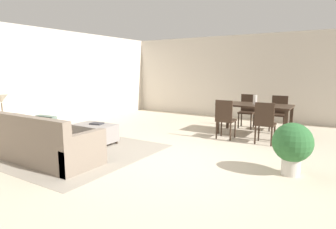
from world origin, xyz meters
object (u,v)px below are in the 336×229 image
(dining_table, at_px, (255,108))
(dining_chair_far_right, at_px, (279,111))
(table_lamp, at_px, (1,100))
(couch, at_px, (42,144))
(side_table, at_px, (4,126))
(dining_chair_near_left, at_px, (225,117))
(book_on_ottoman, at_px, (97,123))
(ottoman_table, at_px, (95,133))
(potted_plant, at_px, (292,144))
(vase_centerpiece, at_px, (255,100))
(dining_chair_far_left, at_px, (247,109))
(dining_chair_near_right, at_px, (265,121))

(dining_table, distance_m, dining_chair_far_right, 0.94)
(table_lamp, relative_size, dining_chair_far_right, 0.57)
(couch, xyz_separation_m, side_table, (-1.40, 0.10, 0.17))
(couch, relative_size, dining_table, 1.27)
(dining_chair_near_left, distance_m, book_on_ottoman, 2.90)
(table_lamp, height_order, dining_chair_far_right, table_lamp)
(table_lamp, xyz_separation_m, dining_chair_near_left, (3.59, 3.11, -0.48))
(table_lamp, distance_m, dining_chair_near_left, 4.78)
(dining_chair_far_right, bearing_deg, ottoman_table, -131.61)
(couch, xyz_separation_m, potted_plant, (3.88, 1.60, 0.19))
(table_lamp, distance_m, vase_centerpiece, 5.63)
(table_lamp, relative_size, dining_chair_far_left, 0.57)
(dining_chair_far_left, bearing_deg, potted_plant, -63.14)
(couch, bearing_deg, side_table, 175.80)
(book_on_ottoman, bearing_deg, ottoman_table, -118.12)
(table_lamp, distance_m, dining_chair_far_left, 5.98)
(dining_chair_near_right, distance_m, vase_centerpiece, 0.97)
(dining_chair_far_left, xyz_separation_m, vase_centerpiece, (0.41, -0.82, 0.36))
(dining_chair_far_left, relative_size, vase_centerpiece, 3.99)
(ottoman_table, distance_m, potted_plant, 3.97)
(vase_centerpiece, xyz_separation_m, potted_plant, (1.22, -2.41, -0.39))
(dining_chair_far_left, relative_size, potted_plant, 1.12)
(side_table, xyz_separation_m, table_lamp, (-0.00, -0.00, 0.54))
(couch, distance_m, dining_chair_far_left, 5.33)
(vase_centerpiece, bearing_deg, potted_plant, -63.10)
(dining_table, xyz_separation_m, dining_chair_near_left, (-0.45, -0.82, -0.15))
(potted_plant, bearing_deg, dining_chair_near_right, 115.85)
(dining_table, height_order, dining_chair_near_left, dining_chair_near_left)
(book_on_ottoman, bearing_deg, table_lamp, -136.81)
(dining_chair_far_left, bearing_deg, side_table, -127.64)
(ottoman_table, distance_m, dining_chair_far_right, 4.74)
(ottoman_table, xyz_separation_m, dining_chair_far_right, (3.14, 3.53, 0.28))
(dining_chair_near_right, height_order, dining_chair_far_right, same)
(table_lamp, distance_m, potted_plant, 5.51)
(couch, xyz_separation_m, ottoman_table, (-0.07, 1.33, -0.05))
(side_table, bearing_deg, vase_centerpiece, 43.91)
(dining_chair_near_right, bearing_deg, ottoman_table, -149.10)
(dining_chair_near_left, height_order, potted_plant, dining_chair_near_left)
(vase_centerpiece, bearing_deg, dining_table, 107.69)
(vase_centerpiece, bearing_deg, ottoman_table, -135.50)
(dining_table, bearing_deg, dining_chair_near_right, -61.34)
(dining_chair_far_right, bearing_deg, dining_chair_near_left, -117.95)
(dining_table, distance_m, vase_centerpiece, 0.21)
(dining_table, height_order, potted_plant, potted_plant)
(ottoman_table, bearing_deg, couch, -87.12)
(couch, height_order, book_on_ottoman, couch)
(table_lamp, bearing_deg, dining_table, 44.16)
(dining_table, relative_size, dining_chair_far_right, 1.88)
(dining_chair_near_right, bearing_deg, dining_chair_far_right, 90.80)
(table_lamp, height_order, vase_centerpiece, table_lamp)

